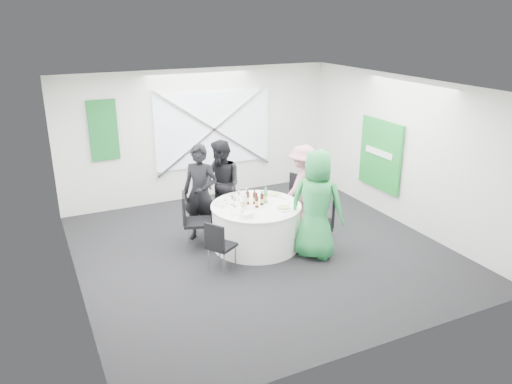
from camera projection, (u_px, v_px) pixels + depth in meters
name	position (u px, v px, depth m)	size (l,w,h in m)	color
floor	(261.00, 250.00, 8.65)	(6.00, 6.00, 0.00)	black
ceiling	(262.00, 86.00, 7.70)	(6.00, 6.00, 0.00)	white
wall_back	(200.00, 135.00, 10.72)	(6.00, 6.00, 0.00)	silver
wall_front	(378.00, 246.00, 5.63)	(6.00, 6.00, 0.00)	silver
wall_left	(68.00, 201.00, 6.96)	(6.00, 6.00, 0.00)	silver
wall_right	(404.00, 152.00, 9.39)	(6.00, 6.00, 0.00)	silver
window_panel	(213.00, 129.00, 10.77)	(2.60, 0.03, 1.60)	silver
window_brace_a	(214.00, 130.00, 10.74)	(0.05, 0.05, 3.16)	silver
window_brace_b	(214.00, 130.00, 10.74)	(0.05, 0.05, 3.16)	silver
green_banner	(104.00, 130.00, 9.76)	(0.55, 0.04, 1.20)	#135F28
green_sign	(380.00, 155.00, 9.94)	(0.05, 1.20, 1.40)	#18892D
banquet_table	(256.00, 225.00, 8.69)	(1.56, 1.56, 0.76)	white
chair_back	(228.00, 196.00, 9.51)	(0.48, 0.49, 0.99)	black
chair_back_left	(192.00, 217.00, 8.49)	(0.59, 0.58, 1.01)	black
chair_back_right	(295.00, 196.00, 9.48)	(0.60, 0.60, 0.99)	black
chair_front_right	(326.00, 219.00, 8.42)	(0.65, 0.64, 1.01)	black
chair_front_left	(219.00, 243.00, 7.77)	(0.53, 0.53, 0.84)	black
person_man_back_left	(200.00, 193.00, 8.78)	(0.64, 0.42, 1.75)	black
person_man_back	(222.00, 185.00, 9.32)	(0.82, 0.45, 1.68)	black
person_woman_pink	(303.00, 186.00, 9.38)	(1.03, 0.48, 1.59)	#BA7884
person_woman_green	(317.00, 205.00, 8.14)	(0.90, 0.59, 1.85)	green
plate_back	(246.00, 194.00, 9.04)	(0.24, 0.24, 0.01)	white
plate_back_left	(221.00, 204.00, 8.59)	(0.27, 0.27, 0.01)	white
plate_back_right	(274.00, 195.00, 9.00)	(0.28, 0.28, 0.04)	white
plate_front_right	(283.00, 208.00, 8.39)	(0.28, 0.28, 0.04)	white
plate_front_left	(246.00, 216.00, 8.07)	(0.25, 0.25, 0.01)	white
napkin	(247.00, 215.00, 8.05)	(0.19, 0.13, 0.05)	white
beer_bottle_a	(248.00, 198.00, 8.57)	(0.06, 0.06, 0.28)	#3B180A
beer_bottle_b	(255.00, 198.00, 8.60)	(0.06, 0.06, 0.26)	#3B180A
beer_bottle_c	(262.00, 200.00, 8.54)	(0.06, 0.06, 0.25)	#3B180A
beer_bottle_d	(257.00, 202.00, 8.43)	(0.06, 0.06, 0.26)	#3B180A
green_water_bottle	(266.00, 197.00, 8.63)	(0.08, 0.08, 0.29)	#44B357
clear_water_bottle	(244.00, 202.00, 8.35)	(0.08, 0.08, 0.31)	white
wine_glass_a	(239.00, 193.00, 8.75)	(0.07, 0.07, 0.17)	white
wine_glass_b	(235.00, 200.00, 8.45)	(0.07, 0.07, 0.17)	white
wine_glass_c	(232.00, 198.00, 8.53)	(0.07, 0.07, 0.17)	white
wine_glass_d	(247.00, 191.00, 8.89)	(0.07, 0.07, 0.17)	white
wine_glass_e	(242.00, 205.00, 8.22)	(0.07, 0.07, 0.17)	white
fork_a	(285.00, 212.00, 8.26)	(0.01, 0.15, 0.01)	silver
knife_a	(289.00, 204.00, 8.62)	(0.01, 0.15, 0.01)	silver
fork_b	(234.00, 215.00, 8.13)	(0.01, 0.15, 0.01)	silver
knife_b	(252.00, 218.00, 8.02)	(0.01, 0.15, 0.01)	silver
fork_c	(225.00, 201.00, 8.74)	(0.01, 0.15, 0.01)	silver
knife_c	(223.00, 207.00, 8.46)	(0.01, 0.15, 0.01)	silver
fork_d	(283.00, 198.00, 8.86)	(0.01, 0.15, 0.01)	silver
knife_d	(264.00, 194.00, 9.08)	(0.01, 0.15, 0.01)	silver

